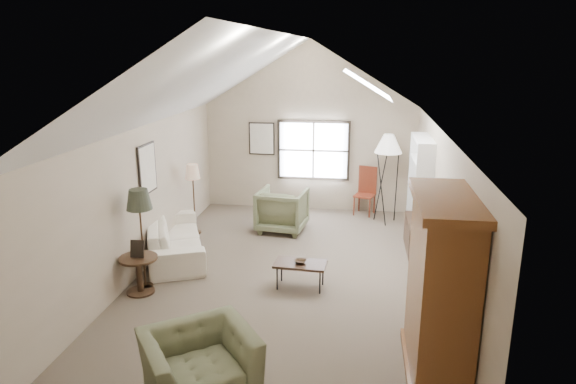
# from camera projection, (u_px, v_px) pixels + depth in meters

# --- Properties ---
(room_shell) EXTENTS (5.01, 8.01, 4.00)m
(room_shell) POSITION_uv_depth(u_px,v_px,m) (284.00, 86.00, 7.93)
(room_shell) COLOR #695B4B
(room_shell) RESTS_ON ground
(window) EXTENTS (1.72, 0.08, 1.42)m
(window) POSITION_uv_depth(u_px,v_px,m) (313.00, 150.00, 12.17)
(window) COLOR black
(window) RESTS_ON room_shell
(skylight) EXTENTS (0.80, 1.20, 0.52)m
(skylight) POSITION_uv_depth(u_px,v_px,m) (369.00, 83.00, 8.61)
(skylight) COLOR white
(skylight) RESTS_ON room_shell
(wall_art) EXTENTS (1.97, 3.71, 0.88)m
(wall_art) POSITION_uv_depth(u_px,v_px,m) (207.00, 153.00, 10.44)
(wall_art) COLOR black
(wall_art) RESTS_ON room_shell
(armoire) EXTENTS (0.60, 1.50, 2.20)m
(armoire) POSITION_uv_depth(u_px,v_px,m) (440.00, 289.00, 5.91)
(armoire) COLOR brown
(armoire) RESTS_ON ground
(tv_alcove) EXTENTS (0.32, 1.30, 2.10)m
(tv_alcove) POSITION_uv_depth(u_px,v_px,m) (419.00, 193.00, 9.69)
(tv_alcove) COLOR white
(tv_alcove) RESTS_ON ground
(media_console) EXTENTS (0.34, 1.18, 0.60)m
(media_console) POSITION_uv_depth(u_px,v_px,m) (415.00, 235.00, 9.92)
(media_console) COLOR #382316
(media_console) RESTS_ON ground
(tv_panel) EXTENTS (0.05, 0.90, 0.55)m
(tv_panel) POSITION_uv_depth(u_px,v_px,m) (417.00, 204.00, 9.75)
(tv_panel) COLOR black
(tv_panel) RESTS_ON media_console
(sofa) EXTENTS (1.81, 2.61, 0.71)m
(sofa) POSITION_uv_depth(u_px,v_px,m) (175.00, 237.00, 9.66)
(sofa) COLOR white
(sofa) RESTS_ON ground
(armchair_near) EXTENTS (1.55, 1.52, 0.76)m
(armchair_near) POSITION_uv_depth(u_px,v_px,m) (200.00, 366.00, 5.68)
(armchair_near) COLOR #575F42
(armchair_near) RESTS_ON ground
(armchair_far) EXTENTS (1.09, 1.11, 0.91)m
(armchair_far) POSITION_uv_depth(u_px,v_px,m) (282.00, 210.00, 10.94)
(armchair_far) COLOR #6F714F
(armchair_far) RESTS_ON ground
(coffee_table) EXTENTS (0.87, 0.52, 0.43)m
(coffee_table) POSITION_uv_depth(u_px,v_px,m) (300.00, 275.00, 8.35)
(coffee_table) COLOR #3A2617
(coffee_table) RESTS_ON ground
(bowl) EXTENTS (0.21, 0.21, 0.05)m
(bowl) POSITION_uv_depth(u_px,v_px,m) (300.00, 261.00, 8.29)
(bowl) COLOR #392617
(bowl) RESTS_ON coffee_table
(side_table) EXTENTS (0.80, 0.80, 0.61)m
(side_table) POSITION_uv_depth(u_px,v_px,m) (139.00, 275.00, 8.15)
(side_table) COLOR #3A2217
(side_table) RESTS_ON ground
(side_chair) EXTENTS (0.55, 0.55, 1.12)m
(side_chair) POSITION_uv_depth(u_px,v_px,m) (365.00, 191.00, 11.99)
(side_chair) COLOR maroon
(side_chair) RESTS_ON ground
(tripod_lamp) EXTENTS (0.60, 0.60, 2.04)m
(tripod_lamp) POSITION_uv_depth(u_px,v_px,m) (387.00, 178.00, 11.29)
(tripod_lamp) COLOR white
(tripod_lamp) RESTS_ON ground
(dark_lamp) EXTENTS (0.53, 0.53, 1.69)m
(dark_lamp) POSITION_uv_depth(u_px,v_px,m) (142.00, 238.00, 8.19)
(dark_lamp) COLOR #25281C
(dark_lamp) RESTS_ON ground
(tan_lamp) EXTENTS (0.40, 0.40, 1.52)m
(tan_lamp) POSITION_uv_depth(u_px,v_px,m) (194.00, 199.00, 10.69)
(tan_lamp) COLOR tan
(tan_lamp) RESTS_ON ground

